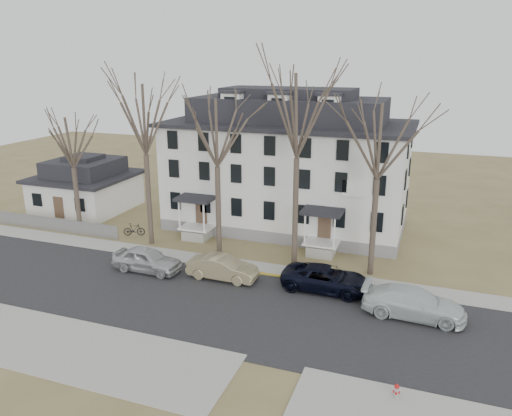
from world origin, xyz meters
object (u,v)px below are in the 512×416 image
at_px(tree_mid_left, 216,128).
at_px(car_tan, 223,268).
at_px(boarding_house, 288,166).
at_px(tree_center, 298,110).
at_px(car_white, 414,303).
at_px(fire_hydrant, 396,392).
at_px(car_navy, 326,279).
at_px(bicycle_left, 198,232).
at_px(tree_mid_right, 380,136).
at_px(tree_far_left, 143,115).
at_px(small_house, 86,187).
at_px(car_silver, 147,260).
at_px(bicycle_right, 134,230).
at_px(tree_bungalow, 71,139).

height_order(tree_mid_left, car_tan, tree_mid_left).
relative_size(boarding_house, tree_center, 1.41).
height_order(car_white, fire_hydrant, car_white).
distance_m(car_navy, bicycle_left, 13.75).
xyz_separation_m(tree_mid_right, bicycle_left, (-14.59, 2.66, -9.16)).
relative_size(tree_far_left, tree_mid_left, 1.08).
bearing_deg(car_white, boarding_house, 42.77).
relative_size(small_house, car_silver, 1.75).
bearing_deg(car_navy, boarding_house, 28.26).
xyz_separation_m(car_tan, bicycle_right, (-10.41, 5.26, -0.25)).
distance_m(tree_mid_right, car_white, 10.68).
height_order(car_silver, car_navy, car_silver).
bearing_deg(boarding_house, car_tan, -93.87).
bearing_deg(fire_hydrant, small_house, 148.31).
bearing_deg(car_white, small_house, 71.94).
xyz_separation_m(tree_far_left, bicycle_left, (2.91, 2.66, -9.90)).
distance_m(car_tan, fire_hydrant, 15.09).
bearing_deg(tree_center, car_navy, -49.18).
bearing_deg(boarding_house, car_navy, -62.51).
relative_size(tree_mid_right, car_tan, 2.65).
height_order(tree_far_left, car_white, tree_far_left).
distance_m(small_house, fire_hydrant, 36.90).
height_order(car_white, bicycle_right, car_white).
bearing_deg(bicycle_right, tree_center, -115.79).
relative_size(tree_mid_left, tree_center, 0.87).
bearing_deg(tree_bungalow, small_house, 122.84).
bearing_deg(car_white, tree_mid_left, 72.07).
distance_m(tree_mid_left, fire_hydrant, 21.55).
bearing_deg(boarding_house, small_house, -174.41).
bearing_deg(tree_center, tree_far_left, 180.00).
relative_size(tree_mid_left, fire_hydrant, 16.60).
xyz_separation_m(small_house, tree_bungalow, (4.00, -6.20, 5.87)).
height_order(small_house, fire_hydrant, small_house).
height_order(tree_far_left, tree_bungalow, tree_far_left).
bearing_deg(boarding_house, bicycle_right, -147.43).
relative_size(tree_far_left, car_silver, 2.76).
relative_size(car_navy, car_white, 0.97).
bearing_deg(bicycle_right, tree_mid_left, -118.60).
bearing_deg(fire_hydrant, boarding_house, 118.05).
distance_m(tree_mid_right, bicycle_right, 21.75).
bearing_deg(tree_bungalow, car_navy, -9.29).
distance_m(tree_mid_left, tree_bungalow, 13.08).
relative_size(tree_far_left, bicycle_left, 8.17).
relative_size(tree_mid_left, car_tan, 2.65).
distance_m(tree_bungalow, car_navy, 23.59).
xyz_separation_m(car_silver, car_tan, (5.50, 0.62, -0.05)).
bearing_deg(car_white, car_tan, 87.41).
height_order(boarding_house, tree_center, tree_center).
bearing_deg(tree_mid_right, car_silver, -161.67).
xyz_separation_m(small_house, tree_mid_left, (17.00, -6.20, 7.35)).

